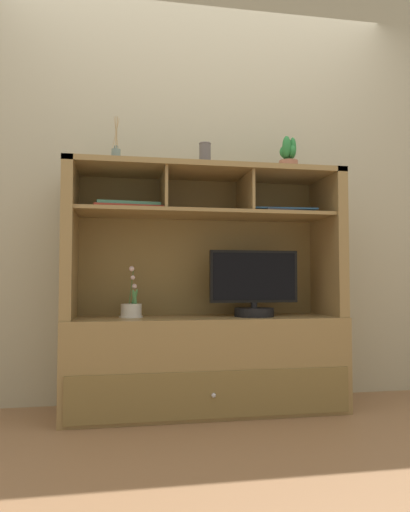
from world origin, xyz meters
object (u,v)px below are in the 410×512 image
Objects in this scene: potted_orchid at (131,309)px; diffuser_bottle at (116,157)px; magazine_stack_left at (127,207)px; magazine_stack_centre at (282,212)px; media_console at (205,334)px; potted_succulent at (289,157)px; tv_monitor at (254,288)px; ceramic_vase at (205,156)px.

potted_orchid is 0.86m from diffuser_bottle.
diffuser_bottle is (-0.06, 0.05, 0.29)m from magazine_stack_left.
magazine_stack_centre is at bearing -0.33° from magazine_stack_left.
media_console is 0.44m from potted_orchid.
diffuser_bottle reaches higher than media_console.
potted_succulent is (0.51, -0.01, 1.04)m from media_console.
ceramic_vase reaches higher than tv_monitor.
potted_succulent reaches higher than media_console.
potted_succulent is at bearing 1.37° from magazine_stack_left.
potted_orchid is 0.74× the size of magazine_stack_left.
potted_succulent is at bearing 0.03° from ceramic_vase.
tv_monitor is 0.82m from ceramic_vase.
potted_succulent is (0.23, 0.04, 0.78)m from tv_monitor.
media_console reaches higher than magazine_stack_left.
diffuser_bottle is 1.34× the size of potted_succulent.
ceramic_vase reaches higher than magazine_stack_left.
media_console is at bearing 90.00° from ceramic_vase.
media_console is 4.03× the size of magazine_stack_left.
tv_monitor reaches higher than potted_orchid.
ceramic_vase reaches higher than potted_orchid.
potted_orchid is at bearing -3.86° from diffuser_bottle.
magazine_stack_centre is (0.90, -0.01, -0.00)m from magazine_stack_left.
tv_monitor is 1.33× the size of magazine_stack_left.
diffuser_bottle is at bearing 142.48° from magazine_stack_left.
media_console is 10.20× the size of ceramic_vase.
potted_succulent is at bearing 28.07° from magazine_stack_centre.
potted_orchid is 1.87× the size of ceramic_vase.
magazine_stack_left is 0.30m from diffuser_bottle.
diffuser_bottle is 0.51m from ceramic_vase.
media_console reaches higher than tv_monitor.
potted_succulent is at bearing 9.16° from tv_monitor.
diffuser_bottle reaches higher than potted_succulent.
tv_monitor is (0.28, -0.05, 0.26)m from media_console.
potted_orchid is at bearing 56.64° from magazine_stack_left.
magazine_stack_left reaches higher than magazine_stack_centre.
diffuser_bottle is 1.01m from potted_succulent.
magazine_stack_left is 2.53× the size of ceramic_vase.
media_console is 0.38m from tv_monitor.
potted_orchid is 1.29m from potted_succulent.
potted_succulent is 1.39× the size of ceramic_vase.
potted_succulent reaches higher than potted_orchid.
media_console is at bearing 4.21° from magazine_stack_left.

